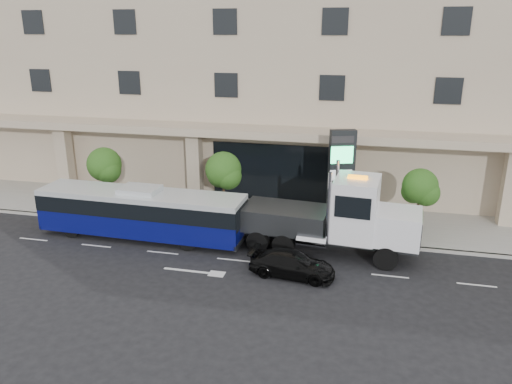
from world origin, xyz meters
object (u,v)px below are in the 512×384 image
Objects in this scene: tow_truck at (337,219)px; signage_pylon at (341,179)px; city_bus at (141,212)px; black_sedan at (292,264)px.

signage_pylon reaches higher than tow_truck.
city_bus reaches higher than black_sedan.
black_sedan is at bearing -116.49° from tow_truck.
signage_pylon is at bearing -9.98° from black_sedan.
signage_pylon is (-0.07, 3.34, 1.18)m from tow_truck.
tow_truck reaches higher than city_bus.
city_bus is 1.13× the size of tow_truck.
black_sedan is (9.23, -2.76, -0.95)m from city_bus.
city_bus is 2.04× the size of signage_pylon.
city_bus is at bearing 178.95° from signage_pylon.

